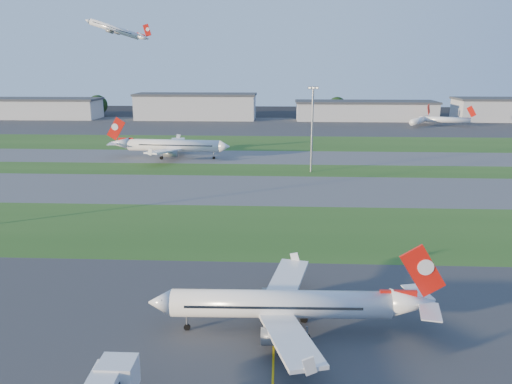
# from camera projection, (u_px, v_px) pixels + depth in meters

# --- Properties ---
(grass_strip_a) EXTENTS (300.00, 34.00, 0.01)m
(grass_strip_a) POSITION_uv_depth(u_px,v_px,m) (252.00, 230.00, 100.13)
(grass_strip_a) COLOR #284F1A
(grass_strip_a) RESTS_ON ground
(taxiway_a) EXTENTS (300.00, 32.00, 0.01)m
(taxiway_a) POSITION_uv_depth(u_px,v_px,m) (259.00, 189.00, 132.04)
(taxiway_a) COLOR #515154
(taxiway_a) RESTS_ON ground
(grass_strip_b) EXTENTS (300.00, 18.00, 0.01)m
(grass_strip_b) POSITION_uv_depth(u_px,v_px,m) (263.00, 170.00, 156.22)
(grass_strip_b) COLOR #284F1A
(grass_strip_b) RESTS_ON ground
(taxiway_b) EXTENTS (300.00, 26.00, 0.01)m
(taxiway_b) POSITION_uv_depth(u_px,v_px,m) (265.00, 157.00, 177.49)
(taxiway_b) COLOR #515154
(taxiway_b) RESTS_ON ground
(grass_strip_c) EXTENTS (300.00, 40.00, 0.01)m
(grass_strip_c) POSITION_uv_depth(u_px,v_px,m) (267.00, 143.00, 209.41)
(grass_strip_c) COLOR #284F1A
(grass_strip_c) RESTS_ON ground
(apron_far) EXTENTS (400.00, 80.00, 0.01)m
(apron_far) POSITION_uv_depth(u_px,v_px,m) (270.00, 126.00, 267.43)
(apron_far) COLOR #333335
(apron_far) RESTS_ON ground
(airliner_parked) EXTENTS (33.33, 28.28, 10.40)m
(airliner_parked) POSITION_uv_depth(u_px,v_px,m) (283.00, 305.00, 61.21)
(airliner_parked) COLOR white
(airliner_parked) RESTS_ON ground
(airliner_taxiing) EXTENTS (40.55, 34.32, 12.65)m
(airliner_taxiing) POSITION_uv_depth(u_px,v_px,m) (173.00, 146.00, 174.44)
(airliner_taxiing) COLOR white
(airliner_taxiing) RESTS_ON ground
(airliner_departing) EXTENTS (31.95, 27.12, 9.97)m
(airliner_departing) POSITION_uv_depth(u_px,v_px,m) (115.00, 29.00, 254.79)
(airliner_departing) COLOR white
(mini_jet_near) EXTENTS (16.95, 24.98, 9.48)m
(mini_jet_near) POSITION_uv_depth(u_px,v_px,m) (420.00, 120.00, 264.58)
(mini_jet_near) COLOR white
(mini_jet_near) RESTS_ON ground
(mini_jet_far) EXTENTS (28.00, 10.10, 9.48)m
(mini_jet_far) POSITION_uv_depth(u_px,v_px,m) (445.00, 120.00, 265.81)
(mini_jet_far) COLOR white
(mini_jet_far) RESTS_ON ground
(light_mast_centre) EXTENTS (3.20, 0.70, 25.80)m
(light_mast_centre) POSITION_uv_depth(u_px,v_px,m) (312.00, 124.00, 149.87)
(light_mast_centre) COLOR gray
(light_mast_centre) RESTS_ON ground
(hangar_far_west) EXTENTS (91.80, 23.00, 12.20)m
(hangar_far_west) POSITION_uv_depth(u_px,v_px,m) (24.00, 108.00, 302.06)
(hangar_far_west) COLOR #989AA0
(hangar_far_west) RESTS_ON ground
(hangar_west) EXTENTS (71.40, 23.00, 15.20)m
(hangar_west) POSITION_uv_depth(u_px,v_px,m) (196.00, 106.00, 296.68)
(hangar_west) COLOR #989AA0
(hangar_west) RESTS_ON ground
(hangar_east) EXTENTS (81.60, 23.00, 11.20)m
(hangar_east) POSITION_uv_depth(u_px,v_px,m) (365.00, 110.00, 292.41)
(hangar_east) COLOR #989AA0
(hangar_east) RESTS_ON ground
(tree_west) EXTENTS (12.10, 12.10, 13.20)m
(tree_west) POSITION_uv_depth(u_px,v_px,m) (98.00, 105.00, 314.41)
(tree_west) COLOR black
(tree_west) RESTS_ON ground
(tree_mid_west) EXTENTS (9.90, 9.90, 10.80)m
(tree_mid_west) POSITION_uv_depth(u_px,v_px,m) (239.00, 108.00, 306.57)
(tree_mid_west) COLOR black
(tree_mid_west) RESTS_ON ground
(tree_mid_east) EXTENTS (11.55, 11.55, 12.60)m
(tree_mid_east) POSITION_uv_depth(u_px,v_px,m) (337.00, 106.00, 306.37)
(tree_mid_east) COLOR black
(tree_mid_east) RESTS_ON ground
(tree_east) EXTENTS (10.45, 10.45, 11.40)m
(tree_east) POSITION_uv_depth(u_px,v_px,m) (462.00, 108.00, 301.03)
(tree_east) COLOR black
(tree_east) RESTS_ON ground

